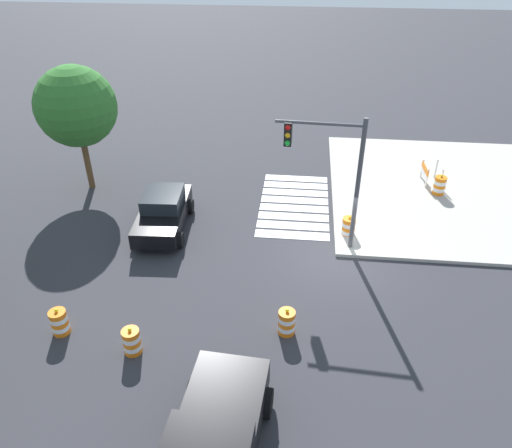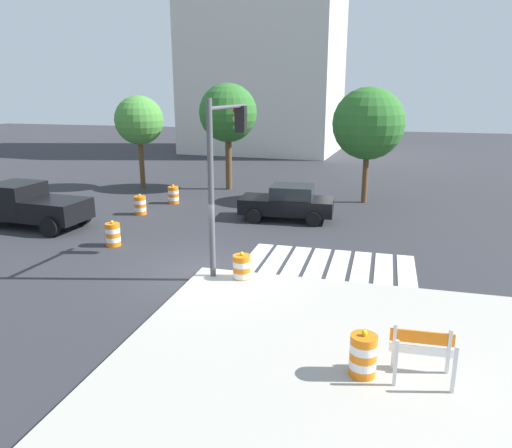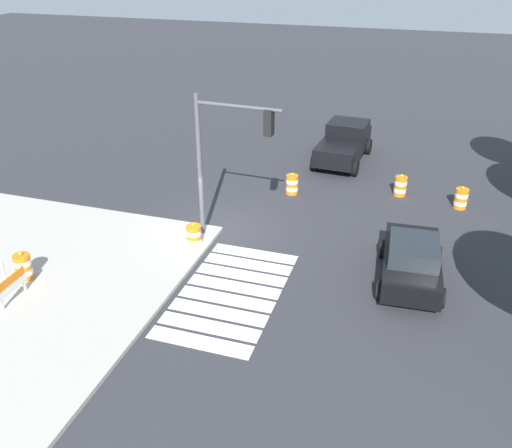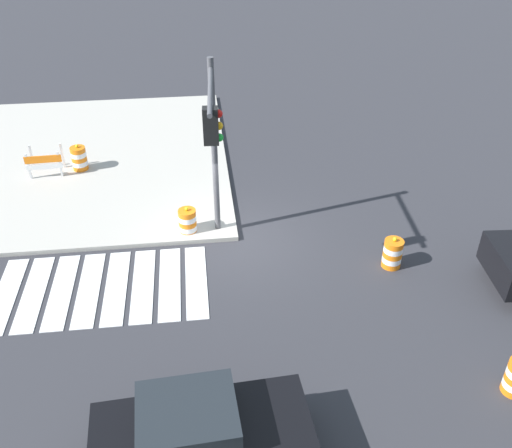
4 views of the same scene
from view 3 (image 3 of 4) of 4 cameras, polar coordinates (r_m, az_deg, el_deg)
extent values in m
plane|color=#2D2D33|center=(21.76, -3.54, -0.68)|extent=(120.00, 120.00, 0.00)
cube|color=silver|center=(20.09, -0.14, -3.18)|extent=(0.60, 3.20, 0.02)
cube|color=silver|center=(19.49, -0.82, -4.26)|extent=(0.60, 3.20, 0.02)
cube|color=silver|center=(18.89, -1.54, -5.41)|extent=(0.60, 3.20, 0.02)
cube|color=silver|center=(18.30, -2.31, -6.63)|extent=(0.60, 3.20, 0.02)
cube|color=silver|center=(17.73, -3.14, -7.92)|extent=(0.60, 3.20, 0.02)
cube|color=silver|center=(17.17, -4.02, -9.31)|extent=(0.60, 3.20, 0.02)
cube|color=silver|center=(16.62, -4.98, -10.78)|extent=(0.60, 3.20, 0.02)
cube|color=silver|center=(16.10, -6.01, -12.35)|extent=(0.60, 3.20, 0.02)
cube|color=black|center=(19.04, 16.13, -3.96)|extent=(4.40, 2.09, 0.70)
cube|color=#1E2328|center=(18.50, 16.39, -2.64)|extent=(1.99, 1.71, 0.60)
cylinder|color=black|center=(20.34, 13.35, -2.56)|extent=(0.67, 0.28, 0.66)
cylinder|color=black|center=(20.46, 18.65, -3.16)|extent=(0.67, 0.28, 0.66)
cylinder|color=black|center=(18.04, 12.97, -6.76)|extent=(0.67, 0.28, 0.66)
cylinder|color=black|center=(18.17, 18.99, -7.41)|extent=(0.67, 0.28, 0.66)
cube|color=black|center=(27.67, 8.64, 7.41)|extent=(2.63, 2.16, 0.90)
cube|color=black|center=(29.52, 9.67, 9.25)|extent=(2.03, 2.12, 1.50)
cube|color=black|center=(30.63, 10.09, 9.31)|extent=(1.52, 1.99, 0.90)
cylinder|color=black|center=(30.70, 8.03, 8.62)|extent=(0.86, 0.36, 0.84)
cylinder|color=black|center=(30.33, 11.79, 8.06)|extent=(0.86, 0.36, 0.84)
cylinder|color=black|center=(27.60, 6.26, 6.51)|extent=(0.86, 0.36, 0.84)
cylinder|color=black|center=(27.18, 10.42, 5.87)|extent=(0.86, 0.36, 0.84)
cylinder|color=orange|center=(20.67, -6.53, -2.18)|extent=(0.56, 0.56, 0.18)
cylinder|color=white|center=(20.58, -6.56, -1.75)|extent=(0.56, 0.56, 0.18)
cylinder|color=orange|center=(20.49, -6.59, -1.31)|extent=(0.56, 0.56, 0.18)
cylinder|color=white|center=(20.40, -6.61, -0.87)|extent=(0.56, 0.56, 0.18)
cylinder|color=orange|center=(20.32, -6.64, -0.42)|extent=(0.56, 0.56, 0.18)
sphere|color=yellow|center=(20.25, -6.66, -0.05)|extent=(0.12, 0.12, 0.12)
cylinder|color=orange|center=(25.62, 14.97, 3.18)|extent=(0.56, 0.56, 0.18)
cylinder|color=white|center=(25.55, 15.02, 3.54)|extent=(0.56, 0.56, 0.18)
cylinder|color=orange|center=(25.48, 15.07, 3.91)|extent=(0.56, 0.56, 0.18)
cylinder|color=white|center=(25.41, 15.11, 4.28)|extent=(0.56, 0.56, 0.18)
cylinder|color=orange|center=(25.34, 15.16, 4.66)|extent=(0.56, 0.56, 0.18)
sphere|color=yellow|center=(25.29, 15.21, 4.97)|extent=(0.12, 0.12, 0.12)
cylinder|color=orange|center=(25.17, 20.78, 1.81)|extent=(0.56, 0.56, 0.18)
cylinder|color=white|center=(25.10, 20.84, 2.17)|extent=(0.56, 0.56, 0.18)
cylinder|color=orange|center=(25.03, 20.91, 2.55)|extent=(0.56, 0.56, 0.18)
cylinder|color=white|center=(24.96, 20.98, 2.92)|extent=(0.56, 0.56, 0.18)
cylinder|color=orange|center=(24.89, 21.05, 3.29)|extent=(0.56, 0.56, 0.18)
sphere|color=yellow|center=(24.83, 21.11, 3.61)|extent=(0.12, 0.12, 0.12)
cylinder|color=orange|center=(24.97, 3.82, 3.45)|extent=(0.56, 0.56, 0.18)
cylinder|color=white|center=(24.90, 3.83, 3.83)|extent=(0.56, 0.56, 0.18)
cylinder|color=orange|center=(24.83, 3.85, 4.21)|extent=(0.56, 0.56, 0.18)
cylinder|color=white|center=(24.76, 3.86, 4.59)|extent=(0.56, 0.56, 0.18)
cylinder|color=orange|center=(24.69, 3.87, 4.97)|extent=(0.56, 0.56, 0.18)
sphere|color=yellow|center=(24.63, 3.88, 5.29)|extent=(0.12, 0.12, 0.12)
cylinder|color=orange|center=(20.04, -23.25, -5.04)|extent=(0.56, 0.56, 0.18)
cylinder|color=white|center=(19.95, -23.35, -4.60)|extent=(0.56, 0.56, 0.18)
cylinder|color=orange|center=(19.86, -23.44, -4.16)|extent=(0.56, 0.56, 0.18)
cylinder|color=white|center=(19.77, -23.54, -3.72)|extent=(0.56, 0.56, 0.18)
cylinder|color=orange|center=(19.69, -23.64, -3.27)|extent=(0.56, 0.56, 0.18)
sphere|color=yellow|center=(19.62, -23.72, -2.89)|extent=(0.12, 0.12, 0.12)
cube|color=silver|center=(19.16, -23.50, -5.21)|extent=(0.07, 0.07, 1.00)
cube|color=silver|center=(19.58, -25.12, -4.84)|extent=(0.07, 0.07, 1.00)
cube|color=silver|center=(18.49, -25.52, -6.93)|extent=(0.07, 0.07, 1.00)
cube|color=orange|center=(18.68, -24.59, -5.43)|extent=(1.30, 0.09, 0.28)
cube|color=white|center=(18.84, -24.42, -6.19)|extent=(1.30, 0.09, 0.20)
cylinder|color=#4C4C51|center=(20.24, -5.99, 6.03)|extent=(0.18, 0.18, 5.50)
cylinder|color=#4C4C51|center=(18.82, -1.89, 12.36)|extent=(0.30, 3.20, 0.12)
cube|color=black|center=(18.55, 1.38, 10.70)|extent=(0.38, 0.30, 0.90)
sphere|color=red|center=(18.64, 1.60, 11.74)|extent=(0.20, 0.20, 0.20)
sphere|color=#F2A514|center=(18.73, 1.58, 10.85)|extent=(0.20, 0.20, 0.20)
sphere|color=green|center=(18.81, 1.57, 9.98)|extent=(0.20, 0.20, 0.20)
camera|label=1|loc=(34.31, 9.73, 29.85)|focal=34.31mm
camera|label=2|loc=(25.02, -42.79, 10.33)|focal=34.21mm
camera|label=4|loc=(18.13, 44.39, 20.67)|focal=39.36mm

